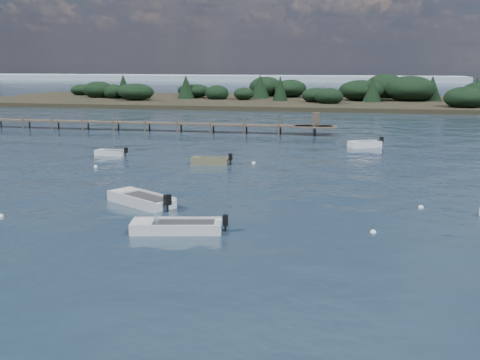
% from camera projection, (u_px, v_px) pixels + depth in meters
% --- Properties ---
extents(ground, '(400.00, 400.00, 0.00)m').
position_uv_depth(ground, '(294.00, 124.00, 85.02)').
color(ground, '#152431').
rests_on(ground, ground).
extents(dinghy_mid_white_a, '(5.21, 2.70, 1.19)m').
position_uv_depth(dinghy_mid_white_a, '(176.00, 229.00, 31.78)').
color(dinghy_mid_white_a, silver).
rests_on(dinghy_mid_white_a, ground).
extents(dinghy_mid_grey, '(5.03, 4.14, 1.32)m').
position_uv_depth(dinghy_mid_grey, '(141.00, 201.00, 37.75)').
color(dinghy_mid_grey, silver).
rests_on(dinghy_mid_grey, ground).
extents(tender_far_grey_b, '(3.73, 2.63, 1.28)m').
position_uv_depth(tender_far_grey_b, '(365.00, 145.00, 62.47)').
color(tender_far_grey_b, silver).
rests_on(tender_far_grey_b, ground).
extents(tender_far_white, '(3.62, 1.48, 1.23)m').
position_uv_depth(tender_far_white, '(210.00, 162.00, 52.30)').
color(tender_far_white, '#726D4C').
rests_on(tender_far_white, ground).
extents(tender_far_grey, '(3.27, 1.48, 1.04)m').
position_uv_depth(tender_far_grey, '(111.00, 154.00, 57.07)').
color(tender_far_grey, silver).
rests_on(tender_far_grey, ground).
extents(buoy_b, '(0.32, 0.32, 0.32)m').
position_uv_depth(buoy_b, '(373.00, 233.00, 31.59)').
color(buoy_b, white).
rests_on(buoy_b, ground).
extents(buoy_c, '(0.32, 0.32, 0.32)m').
position_uv_depth(buoy_c, '(1.00, 216.00, 34.85)').
color(buoy_c, white).
rests_on(buoy_c, ground).
extents(buoy_d, '(0.32, 0.32, 0.32)m').
position_uv_depth(buoy_d, '(421.00, 208.00, 36.92)').
color(buoy_d, white).
rests_on(buoy_d, ground).
extents(buoy_e, '(0.32, 0.32, 0.32)m').
position_uv_depth(buoy_e, '(254.00, 163.00, 52.80)').
color(buoy_e, white).
rests_on(buoy_e, ground).
extents(buoy_extra_a, '(0.32, 0.32, 0.32)m').
position_uv_depth(buoy_extra_a, '(96.00, 167.00, 50.94)').
color(buoy_extra_a, white).
rests_on(buoy_extra_a, ground).
extents(jetty, '(64.50, 3.20, 3.40)m').
position_uv_depth(jetty, '(116.00, 122.00, 77.57)').
color(jetty, '#4D4238').
rests_on(jetty, ground).
extents(far_headland, '(190.00, 40.00, 5.80)m').
position_uv_depth(far_headland, '(444.00, 96.00, 118.14)').
color(far_headland, black).
rests_on(far_headland, ground).
extents(distant_haze, '(280.00, 20.00, 2.40)m').
position_uv_depth(distant_haze, '(135.00, 80.00, 266.03)').
color(distant_haze, '#92A4B4').
rests_on(distant_haze, ground).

